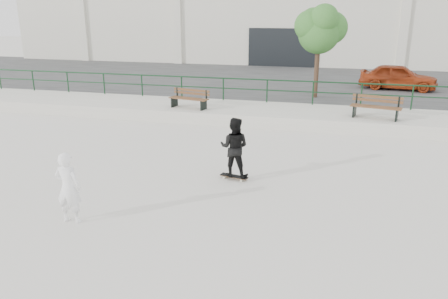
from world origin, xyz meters
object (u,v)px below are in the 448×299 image
(bench_left, at_px, (189,99))
(red_car, at_px, (398,77))
(skateboard, at_px, (234,176))
(tree, at_px, (320,28))
(bench_right, at_px, (376,107))
(standing_skater, at_px, (234,147))
(seated_skater, at_px, (68,188))

(bench_left, distance_m, red_car, 11.36)
(bench_left, distance_m, skateboard, 7.11)
(bench_left, xyz_separation_m, tree, (4.99, 3.78, 2.76))
(bench_left, xyz_separation_m, bench_right, (7.42, 0.05, 0.03))
(bench_left, bearing_deg, bench_right, 12.39)
(bench_right, xyz_separation_m, skateboard, (-4.04, -6.25, -0.85))
(red_car, relative_size, skateboard, 4.73)
(red_car, bearing_deg, bench_left, 135.71)
(tree, distance_m, standing_skater, 10.47)
(tree, xyz_separation_m, standing_skater, (-1.60, -9.98, -2.74))
(tree, height_order, standing_skater, tree)
(red_car, xyz_separation_m, standing_skater, (-5.56, -13.19, -0.24))
(tree, relative_size, seated_skater, 2.64)
(tree, xyz_separation_m, seated_skater, (-4.46, -13.33, -2.85))
(bench_right, bearing_deg, bench_left, -167.61)
(tree, bearing_deg, bench_right, -56.86)
(bench_left, xyz_separation_m, red_car, (8.95, 6.99, 0.26))
(red_car, distance_m, skateboard, 14.36)
(bench_right, xyz_separation_m, red_car, (1.52, 6.94, 0.23))
(bench_right, relative_size, standing_skater, 1.17)
(seated_skater, bearing_deg, standing_skater, -132.54)
(bench_left, xyz_separation_m, standing_skater, (3.39, -6.20, 0.02))
(tree, distance_m, seated_skater, 14.34)
(tree, bearing_deg, standing_skater, -99.12)
(bench_right, height_order, tree, tree)
(red_car, bearing_deg, standing_skater, 164.84)
(bench_right, distance_m, tree, 5.22)
(skateboard, bearing_deg, bench_left, 131.03)
(bench_left, distance_m, bench_right, 7.42)
(bench_right, relative_size, skateboard, 2.38)
(bench_right, bearing_deg, red_car, 89.63)
(skateboard, relative_size, seated_skater, 0.51)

